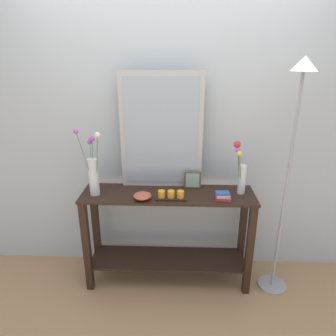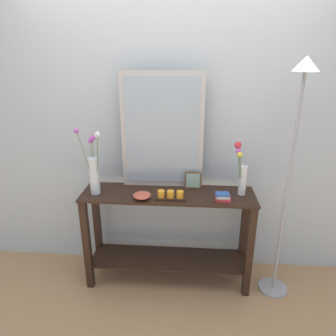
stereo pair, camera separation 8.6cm
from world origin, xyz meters
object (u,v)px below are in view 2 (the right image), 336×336
(tall_vase_left, at_px, (94,171))
(book_stack, at_px, (223,197))
(console_table, at_px, (168,229))
(decorative_bowl, at_px, (142,195))
(mirror_leaning, at_px, (162,132))
(picture_frame_small, at_px, (193,180))
(floor_lamp, at_px, (294,147))
(candle_tray, at_px, (171,195))
(vase_right, at_px, (242,173))

(tall_vase_left, xyz_separation_m, book_stack, (1.02, -0.05, -0.17))
(console_table, height_order, decorative_bowl, decorative_bowl)
(mirror_leaning, bearing_deg, book_stack, -27.12)
(picture_frame_small, xyz_separation_m, floor_lamp, (0.71, -0.18, 0.36))
(book_stack, xyz_separation_m, floor_lamp, (0.48, 0.02, 0.41))
(candle_tray, height_order, decorative_bowl, candle_tray)
(picture_frame_small, height_order, floor_lamp, floor_lamp)
(decorative_bowl, bearing_deg, mirror_leaning, 63.45)
(tall_vase_left, height_order, decorative_bowl, tall_vase_left)
(vase_right, xyz_separation_m, picture_frame_small, (-0.38, 0.08, -0.11))
(mirror_leaning, bearing_deg, console_table, -69.35)
(console_table, distance_m, floor_lamp, 1.20)
(mirror_leaning, distance_m, vase_right, 0.71)
(floor_lamp, bearing_deg, candle_tray, -178.31)
(console_table, height_order, floor_lamp, floor_lamp)
(candle_tray, bearing_deg, picture_frame_small, 50.02)
(tall_vase_left, bearing_deg, candle_tray, -5.12)
(candle_tray, height_order, floor_lamp, floor_lamp)
(mirror_leaning, height_order, floor_lamp, floor_lamp)
(decorative_bowl, height_order, book_stack, book_stack)
(console_table, distance_m, decorative_bowl, 0.43)
(vase_right, relative_size, decorative_bowl, 3.03)
(tall_vase_left, height_order, candle_tray, tall_vase_left)
(console_table, bearing_deg, tall_vase_left, -175.86)
(mirror_leaning, height_order, picture_frame_small, mirror_leaning)
(candle_tray, bearing_deg, mirror_leaning, 108.74)
(candle_tray, distance_m, book_stack, 0.40)
(tall_vase_left, bearing_deg, mirror_leaning, 20.73)
(console_table, height_order, mirror_leaning, mirror_leaning)
(console_table, relative_size, picture_frame_small, 9.55)
(candle_tray, xyz_separation_m, book_stack, (0.40, 0.00, -0.00))
(vase_right, bearing_deg, mirror_leaning, 168.58)
(decorative_bowl, bearing_deg, console_table, 30.39)
(candle_tray, bearing_deg, book_stack, 0.48)
(tall_vase_left, distance_m, picture_frame_small, 0.81)
(book_stack, bearing_deg, decorative_bowl, -178.16)
(decorative_bowl, relative_size, book_stack, 1.11)
(vase_right, distance_m, candle_tray, 0.59)
(vase_right, bearing_deg, decorative_bowl, -169.61)
(floor_lamp, bearing_deg, mirror_leaning, 166.80)
(decorative_bowl, xyz_separation_m, floor_lamp, (1.11, 0.04, 0.41))
(console_table, bearing_deg, book_stack, -12.31)
(book_stack, bearing_deg, picture_frame_small, 138.38)
(mirror_leaning, distance_m, picture_frame_small, 0.48)
(candle_tray, bearing_deg, floor_lamp, 1.69)
(vase_right, distance_m, decorative_bowl, 0.80)
(candle_tray, xyz_separation_m, picture_frame_small, (0.17, 0.21, 0.05))
(console_table, relative_size, vase_right, 3.26)
(mirror_leaning, bearing_deg, picture_frame_small, -10.22)
(floor_lamp, bearing_deg, tall_vase_left, 178.90)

